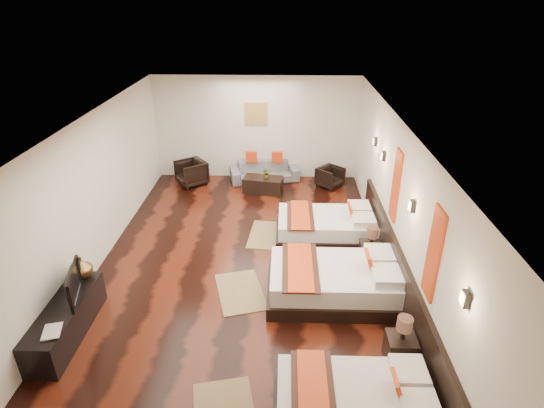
{
  "coord_description": "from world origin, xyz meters",
  "views": [
    {
      "loc": [
        0.78,
        -6.76,
        4.79
      ],
      "look_at": [
        0.55,
        0.72,
        1.1
      ],
      "focal_mm": 28.91,
      "sensor_mm": 36.0,
      "label": 1
    }
  ],
  "objects_px": {
    "nightstand_b": "(370,251)",
    "bed_far": "(327,226)",
    "table_plant": "(267,173)",
    "armchair_right": "(330,177)",
    "bed_mid": "(337,281)",
    "tv_console": "(66,320)",
    "sofa": "(264,171)",
    "coffee_table": "(263,185)",
    "figurine": "(81,267)",
    "tv": "(69,284)",
    "nightstand_a": "(401,347)",
    "bed_near": "(357,405)",
    "book": "(43,333)",
    "armchair_left": "(191,173)"
  },
  "relations": [
    {
      "from": "nightstand_b",
      "to": "bed_far",
      "type": "bearing_deg",
      "value": 127.85
    },
    {
      "from": "table_plant",
      "to": "armchair_right",
      "type": "bearing_deg",
      "value": 13.39
    },
    {
      "from": "bed_mid",
      "to": "tv_console",
      "type": "distance_m",
      "value": 4.34
    },
    {
      "from": "sofa",
      "to": "armchair_right",
      "type": "distance_m",
      "value": 1.82
    },
    {
      "from": "coffee_table",
      "to": "bed_mid",
      "type": "bearing_deg",
      "value": -71.04
    },
    {
      "from": "bed_far",
      "to": "figurine",
      "type": "distance_m",
      "value": 4.82
    },
    {
      "from": "tv",
      "to": "figurine",
      "type": "xyz_separation_m",
      "value": [
        -0.05,
        0.54,
        -0.07
      ]
    },
    {
      "from": "bed_far",
      "to": "coffee_table",
      "type": "xyz_separation_m",
      "value": [
        -1.47,
        2.31,
        -0.07
      ]
    },
    {
      "from": "nightstand_a",
      "to": "nightstand_b",
      "type": "distance_m",
      "value": 2.5
    },
    {
      "from": "bed_far",
      "to": "tv_console",
      "type": "distance_m",
      "value": 5.2
    },
    {
      "from": "figurine",
      "to": "sofa",
      "type": "bearing_deg",
      "value": 63.22
    },
    {
      "from": "bed_near",
      "to": "nightstand_b",
      "type": "height_order",
      "value": "nightstand_b"
    },
    {
      "from": "bed_near",
      "to": "book",
      "type": "bearing_deg",
      "value": 169.54
    },
    {
      "from": "bed_far",
      "to": "tv_console",
      "type": "xyz_separation_m",
      "value": [
        -4.2,
        -3.07,
        0.0
      ]
    },
    {
      "from": "nightstand_b",
      "to": "coffee_table",
      "type": "distance_m",
      "value": 3.96
    },
    {
      "from": "nightstand_b",
      "to": "tv",
      "type": "bearing_deg",
      "value": -158.85
    },
    {
      "from": "bed_near",
      "to": "table_plant",
      "type": "bearing_deg",
      "value": 101.6
    },
    {
      "from": "nightstand_a",
      "to": "figurine",
      "type": "relative_size",
      "value": 2.21
    },
    {
      "from": "armchair_right",
      "to": "bed_mid",
      "type": "bearing_deg",
      "value": -140.66
    },
    {
      "from": "bed_near",
      "to": "tv_console",
      "type": "relative_size",
      "value": 1.1
    },
    {
      "from": "book",
      "to": "figurine",
      "type": "height_order",
      "value": "figurine"
    },
    {
      "from": "bed_far",
      "to": "nightstand_b",
      "type": "relative_size",
      "value": 2.65
    },
    {
      "from": "bed_mid",
      "to": "sofa",
      "type": "xyz_separation_m",
      "value": [
        -1.48,
        5.06,
        -0.03
      ]
    },
    {
      "from": "book",
      "to": "armchair_left",
      "type": "height_order",
      "value": "armchair_left"
    },
    {
      "from": "sofa",
      "to": "coffee_table",
      "type": "distance_m",
      "value": 0.77
    },
    {
      "from": "nightstand_a",
      "to": "sofa",
      "type": "height_order",
      "value": "nightstand_a"
    },
    {
      "from": "book",
      "to": "figurine",
      "type": "distance_m",
      "value": 1.34
    },
    {
      "from": "bed_near",
      "to": "armchair_left",
      "type": "height_order",
      "value": "bed_near"
    },
    {
      "from": "coffee_table",
      "to": "table_plant",
      "type": "distance_m",
      "value": 0.35
    },
    {
      "from": "nightstand_a",
      "to": "armchair_right",
      "type": "relative_size",
      "value": 1.31
    },
    {
      "from": "figurine",
      "to": "coffee_table",
      "type": "xyz_separation_m",
      "value": [
        2.72,
        4.63,
        -0.53
      ]
    },
    {
      "from": "bed_far",
      "to": "bed_mid",
      "type": "bearing_deg",
      "value": -89.92
    },
    {
      "from": "bed_mid",
      "to": "bed_far",
      "type": "relative_size",
      "value": 1.1
    },
    {
      "from": "nightstand_b",
      "to": "armchair_left",
      "type": "bearing_deg",
      "value": 138.36
    },
    {
      "from": "figurine",
      "to": "nightstand_b",
      "type": "bearing_deg",
      "value": 15.32
    },
    {
      "from": "bed_mid",
      "to": "tv",
      "type": "relative_size",
      "value": 2.7
    },
    {
      "from": "figurine",
      "to": "bed_near",
      "type": "bearing_deg",
      "value": -26.68
    },
    {
      "from": "nightstand_b",
      "to": "figurine",
      "type": "bearing_deg",
      "value": -164.68
    },
    {
      "from": "bed_near",
      "to": "bed_mid",
      "type": "bearing_deg",
      "value": 89.9
    },
    {
      "from": "armchair_right",
      "to": "table_plant",
      "type": "height_order",
      "value": "table_plant"
    },
    {
      "from": "bed_far",
      "to": "nightstand_a",
      "type": "distance_m",
      "value": 3.54
    },
    {
      "from": "tv",
      "to": "armchair_right",
      "type": "bearing_deg",
      "value": -53.89
    },
    {
      "from": "figurine",
      "to": "table_plant",
      "type": "bearing_deg",
      "value": 58.6
    },
    {
      "from": "bed_far",
      "to": "figurine",
      "type": "height_order",
      "value": "figurine"
    },
    {
      "from": "bed_far",
      "to": "armchair_right",
      "type": "xyz_separation_m",
      "value": [
        0.3,
        2.7,
        0.0
      ]
    },
    {
      "from": "coffee_table",
      "to": "tv",
      "type": "bearing_deg",
      "value": -117.34
    },
    {
      "from": "bed_mid",
      "to": "sofa",
      "type": "distance_m",
      "value": 5.27
    },
    {
      "from": "tv_console",
      "to": "book",
      "type": "height_order",
      "value": "book"
    },
    {
      "from": "figurine",
      "to": "sofa",
      "type": "relative_size",
      "value": 0.2
    },
    {
      "from": "armchair_left",
      "to": "figurine",
      "type": "bearing_deg",
      "value": -44.83
    }
  ]
}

